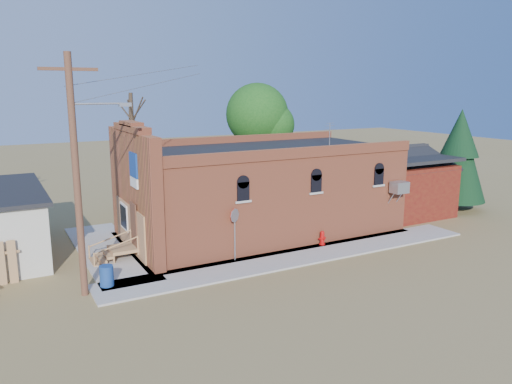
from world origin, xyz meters
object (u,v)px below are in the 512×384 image
trash_barrel (107,276)px  stop_sign (235,220)px  brick_bar (257,191)px  utility_pole (78,172)px  fire_hydrant (322,238)px

trash_barrel → stop_sign: bearing=3.0°
brick_bar → stop_sign: bearing=-130.6°
utility_pole → stop_sign: bearing=5.2°
utility_pole → stop_sign: (6.62, 0.60, -2.83)m
utility_pole → stop_sign: 7.23m
utility_pole → stop_sign: size_ratio=3.71×
utility_pole → fire_hydrant: (11.48, 0.60, -4.34)m
fire_hydrant → trash_barrel: (-10.63, -0.30, 0.06)m
fire_hydrant → stop_sign: size_ratio=0.29×
brick_bar → fire_hydrant: bearing=-65.5°
brick_bar → utility_pole: utility_pole is taller
brick_bar → fire_hydrant: brick_bar is taller
brick_bar → trash_barrel: bearing=-155.9°
brick_bar → stop_sign: brick_bar is taller
utility_pole → trash_barrel: utility_pole is taller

